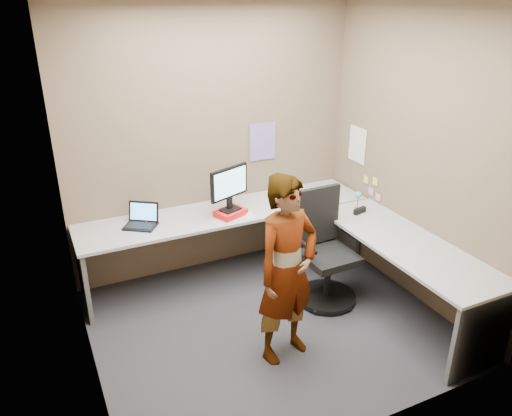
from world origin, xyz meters
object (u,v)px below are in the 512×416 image
monitor (229,185)px  office_chair (325,257)px  desk (293,239)px  person (287,270)px

monitor → office_chair: bearing=-67.3°
desk → office_chair: 0.35m
monitor → person: 1.28m
office_chair → desk: bearing=137.2°
desk → monitor: monitor is taller
office_chair → person: 0.97m
desk → person: 0.93m
monitor → person: person is taller
person → monitor: bearing=74.4°
desk → office_chair: size_ratio=2.78×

